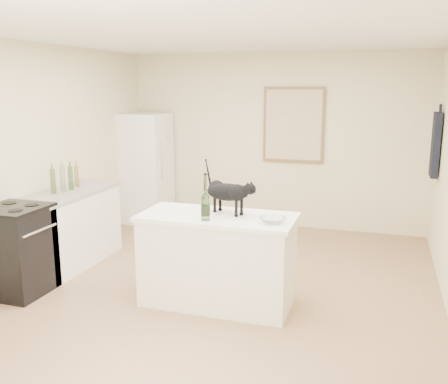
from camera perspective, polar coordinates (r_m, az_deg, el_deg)
floor at (r=5.24m, az=-1.08°, el=-11.62°), size 5.50×5.50×0.00m
ceiling at (r=4.82m, az=-1.21°, el=17.98°), size 5.50×5.50×0.00m
wall_back at (r=7.49m, az=5.77°, el=5.89°), size 4.50×0.00×4.50m
wall_front at (r=2.50m, az=-22.30°, el=-7.73°), size 4.50×0.00×4.50m
wall_left at (r=5.98m, az=-22.03°, el=3.47°), size 0.00×5.50×5.50m
island_base at (r=4.87m, az=-0.75°, el=-8.04°), size 1.44×0.67×0.86m
island_top at (r=4.73m, az=-0.76°, el=-2.92°), size 1.50×0.70×0.04m
left_cabinets at (r=6.20m, az=-17.49°, el=-4.14°), size 0.60×1.40×0.86m
left_countertop at (r=6.10m, az=-17.76°, el=-0.07°), size 0.62×1.44×0.04m
stove at (r=5.53m, az=-22.89°, el=-6.33°), size 0.60×0.60×0.90m
fridge at (r=7.83m, az=-9.05°, el=2.75°), size 0.68×0.68×1.70m
artwork_frame at (r=7.38m, az=8.06°, el=7.69°), size 0.90×0.03×1.10m
artwork_canvas at (r=7.36m, az=8.03°, el=7.68°), size 0.82×0.00×1.02m
hanging_garment at (r=6.65m, az=23.29°, el=5.04°), size 0.08×0.34×0.80m
black_cat at (r=4.75m, az=0.38°, el=-0.27°), size 0.56×0.36×0.38m
wine_bottle at (r=4.52m, az=-2.17°, el=-0.89°), size 0.11×0.11×0.39m
glass_bowl at (r=4.46m, az=5.67°, el=-3.28°), size 0.28×0.28×0.06m
fridge_paper at (r=7.72m, az=-6.49°, el=5.78°), size 0.03×0.14×0.18m
counter_bottle_cluster at (r=6.10m, az=-17.90°, el=1.47°), size 0.12×0.49×0.30m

